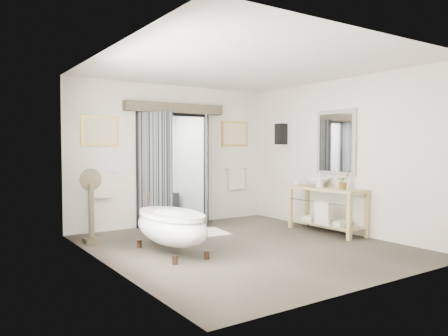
# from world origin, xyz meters

# --- Properties ---
(ground_plane) EXTENTS (5.00, 5.00, 0.00)m
(ground_plane) POSITION_xyz_m (0.00, 0.00, 0.00)
(ground_plane) COLOR #4E453A
(room_shell) EXTENTS (4.52, 5.02, 2.91)m
(room_shell) POSITION_xyz_m (-0.04, -0.13, 1.86)
(room_shell) COLOR beige
(room_shell) RESTS_ON ground_plane
(shower_room) EXTENTS (2.22, 2.01, 2.51)m
(shower_room) POSITION_xyz_m (0.00, 3.99, 0.91)
(shower_room) COLOR black
(shower_room) RESTS_ON ground_plane
(back_wall_dressing) EXTENTS (3.82, 0.74, 2.52)m
(back_wall_dressing) POSITION_xyz_m (0.00, 2.32, 1.56)
(back_wall_dressing) COLOR black
(back_wall_dressing) RESTS_ON ground_plane
(clawfoot_tub) EXTENTS (0.78, 1.74, 0.85)m
(clawfoot_tub) POSITION_xyz_m (-1.21, 0.24, 0.42)
(clawfoot_tub) COLOR #412A1D
(clawfoot_tub) RESTS_ON ground_plane
(vanity) EXTENTS (0.57, 1.60, 0.85)m
(vanity) POSITION_xyz_m (1.95, 0.06, 0.51)
(vanity) COLOR tan
(vanity) RESTS_ON ground_plane
(pedestal_mirror) EXTENTS (0.37, 0.24, 1.26)m
(pedestal_mirror) POSITION_xyz_m (-2.00, 1.60, 0.54)
(pedestal_mirror) COLOR brown
(pedestal_mirror) RESTS_ON ground_plane
(rug) EXTENTS (1.30, 0.96, 0.01)m
(rug) POSITION_xyz_m (-0.17, 1.35, 0.01)
(rug) COLOR beige
(rug) RESTS_ON ground_plane
(slippers) EXTENTS (0.32, 0.24, 0.05)m
(slippers) POSITION_xyz_m (-0.09, 1.38, 0.04)
(slippers) COLOR white
(slippers) RESTS_ON rug
(basin) EXTENTS (0.58, 0.58, 0.16)m
(basin) POSITION_xyz_m (2.01, 0.35, 0.93)
(basin) COLOR white
(basin) RESTS_ON vanity
(plant) EXTENTS (0.30, 0.27, 0.27)m
(plant) POSITION_xyz_m (2.00, -0.29, 0.99)
(plant) COLOR gray
(plant) RESTS_ON vanity
(soap_bottle_a) EXTENTS (0.10, 0.10, 0.20)m
(soap_bottle_a) POSITION_xyz_m (1.86, 0.13, 0.95)
(soap_bottle_a) COLOR gray
(soap_bottle_a) RESTS_ON vanity
(soap_bottle_b) EXTENTS (0.15, 0.15, 0.17)m
(soap_bottle_b) POSITION_xyz_m (1.89, 0.79, 0.93)
(soap_bottle_b) COLOR gray
(soap_bottle_b) RESTS_ON vanity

